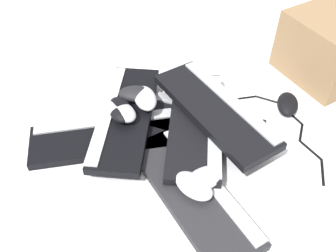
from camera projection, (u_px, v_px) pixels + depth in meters
ground_plane at (155, 125)px, 1.16m from camera, size 3.20×3.20×0.00m
keyboard_0 at (191, 120)px, 1.16m from camera, size 0.23×0.46×0.03m
keyboard_1 at (106, 137)px, 1.11m from camera, size 0.41×0.43×0.03m
keyboard_2 at (193, 192)px, 0.97m from camera, size 0.34×0.46×0.03m
keyboard_3 at (196, 123)px, 1.11m from camera, size 0.46×0.33×0.03m
keyboard_4 at (125, 116)px, 1.13m from camera, size 0.46×0.33×0.03m
keyboard_5 at (215, 109)px, 1.11m from camera, size 0.33×0.46×0.03m
mouse_0 at (194, 186)px, 0.94m from camera, size 0.09×0.12×0.04m
mouse_1 at (120, 110)px, 1.09m from camera, size 0.12×0.13×0.04m
mouse_2 at (288, 104)px, 1.20m from camera, size 0.13×0.10×0.04m
mouse_3 at (121, 111)px, 1.09m from camera, size 0.09×0.12×0.04m
mouse_4 at (145, 98)px, 1.13m from camera, size 0.12×0.13×0.04m
mouse_5 at (136, 94)px, 1.14m from camera, size 0.11×0.13×0.04m
mouse_6 at (204, 179)px, 0.96m from camera, size 0.13×0.11×0.04m
cable_0 at (278, 120)px, 1.17m from camera, size 0.26×0.45×0.01m
cardboard_box at (329, 48)px, 1.27m from camera, size 0.35×0.36×0.21m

